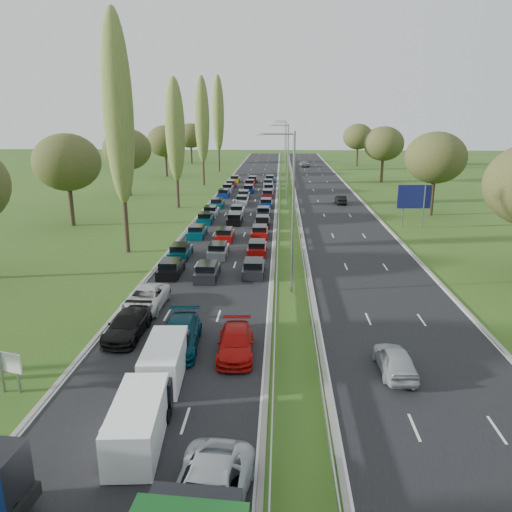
# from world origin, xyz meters

# --- Properties ---
(ground) EXTENTS (260.00, 260.00, 0.00)m
(ground) POSITION_xyz_m (4.50, 80.00, 0.00)
(ground) COLOR #2B4F18
(ground) RESTS_ON ground
(near_carriageway) EXTENTS (10.50, 215.00, 0.04)m
(near_carriageway) POSITION_xyz_m (-2.25, 82.50, 0.00)
(near_carriageway) COLOR black
(near_carriageway) RESTS_ON ground
(far_carriageway) EXTENTS (10.50, 215.00, 0.04)m
(far_carriageway) POSITION_xyz_m (11.25, 82.50, 0.00)
(far_carriageway) COLOR black
(far_carriageway) RESTS_ON ground
(central_reservation) EXTENTS (2.36, 215.00, 0.32)m
(central_reservation) POSITION_xyz_m (4.50, 82.50, 0.55)
(central_reservation) COLOR gray
(central_reservation) RESTS_ON ground
(lamp_columns) EXTENTS (0.18, 140.18, 12.00)m
(lamp_columns) POSITION_xyz_m (4.50, 78.00, 6.00)
(lamp_columns) COLOR gray
(lamp_columns) RESTS_ON ground
(poplar_row) EXTENTS (2.80, 127.80, 22.44)m
(poplar_row) POSITION_xyz_m (-11.50, 68.17, 12.39)
(poplar_row) COLOR #2D2116
(poplar_row) RESTS_ON ground
(woodland_left) EXTENTS (8.00, 166.00, 11.10)m
(woodland_left) POSITION_xyz_m (-22.00, 62.63, 7.68)
(woodland_left) COLOR #2D2116
(woodland_left) RESTS_ON ground
(woodland_right) EXTENTS (8.00, 153.00, 11.10)m
(woodland_right) POSITION_xyz_m (24.00, 66.67, 7.68)
(woodland_right) COLOR #2D2116
(woodland_right) RESTS_ON ground
(traffic_queue_fill) EXTENTS (9.12, 67.57, 0.80)m
(traffic_queue_fill) POSITION_xyz_m (-2.26, 77.59, 0.44)
(traffic_queue_fill) COLOR black
(traffic_queue_fill) RESTS_ON ground
(near_car_2) EXTENTS (2.63, 5.43, 1.49)m
(near_car_2) POSITION_xyz_m (-5.71, 39.10, 0.77)
(near_car_2) COLOR silver
(near_car_2) RESTS_ON near_carriageway
(near_car_3) EXTENTS (2.19, 5.07, 1.46)m
(near_car_3) POSITION_xyz_m (-5.64, 34.56, 0.75)
(near_car_3) COLOR black
(near_car_3) RESTS_ON near_carriageway
(near_car_7) EXTENTS (2.59, 5.64, 1.60)m
(near_car_7) POSITION_xyz_m (-2.14, 33.11, 0.82)
(near_car_7) COLOR #043143
(near_car_7) RESTS_ON near_carriageway
(near_car_10) EXTENTS (3.01, 5.79, 1.56)m
(near_car_10) POSITION_xyz_m (1.29, 20.63, 0.80)
(near_car_10) COLOR #AFB4B9
(near_car_10) RESTS_ON near_carriageway
(near_car_11) EXTENTS (2.24, 5.00, 1.42)m
(near_car_11) POSITION_xyz_m (1.16, 32.45, 0.73)
(near_car_11) COLOR #AE0D0A
(near_car_11) RESTS_ON near_carriageway
(far_car_0) EXTENTS (1.80, 4.24, 1.43)m
(far_car_0) POSITION_xyz_m (9.67, 30.80, 0.73)
(far_car_0) COLOR #9FA3A8
(far_car_0) RESTS_ON far_carriageway
(far_car_1) EXTENTS (1.49, 4.08, 1.33)m
(far_car_1) POSITION_xyz_m (12.76, 83.34, 0.69)
(far_car_1) COLOR black
(far_car_1) RESTS_ON far_carriageway
(far_car_2) EXTENTS (2.54, 5.27, 1.45)m
(far_car_2) POSITION_xyz_m (9.73, 141.57, 0.74)
(far_car_2) COLOR gray
(far_car_2) RESTS_ON far_carriageway
(white_van_front) EXTENTS (1.91, 4.87, 1.96)m
(white_van_front) POSITION_xyz_m (-2.08, 24.49, 1.00)
(white_van_front) COLOR white
(white_van_front) RESTS_ON near_carriageway
(white_van_rear) EXTENTS (1.86, 4.75, 1.91)m
(white_van_rear) POSITION_xyz_m (-2.22, 29.86, 0.98)
(white_van_rear) COLOR white
(white_van_rear) RESTS_ON near_carriageway
(info_sign) EXTENTS (1.47, 0.51, 2.10)m
(info_sign) POSITION_xyz_m (-9.40, 27.97, 1.37)
(info_sign) COLOR gray
(info_sign) RESTS_ON ground
(direction_sign) EXTENTS (4.00, 0.34, 5.20)m
(direction_sign) POSITION_xyz_m (19.40, 66.50, 3.57)
(direction_sign) COLOR gray
(direction_sign) RESTS_ON ground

